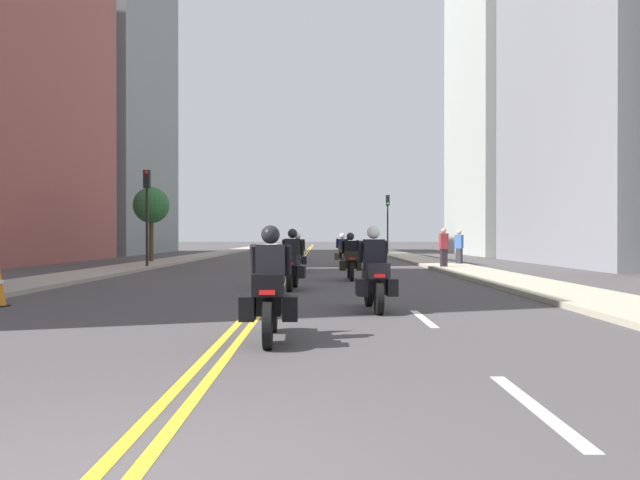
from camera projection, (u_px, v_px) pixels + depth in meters
ground_plane at (305, 255)px, 51.53m from camera, size 264.00×264.00×0.00m
sidewalk_left at (213, 254)px, 51.54m from camera, size 2.28×144.00×0.12m
sidewalk_right at (397, 254)px, 51.52m from camera, size 2.28×144.00×0.12m
centreline_yellow_inner at (303, 255)px, 51.53m from camera, size 0.12×132.00×0.01m
centreline_yellow_outer at (307, 255)px, 51.53m from camera, size 0.12×132.00×0.01m
lane_dashes_white at (357, 266)px, 32.53m from camera, size 0.14×56.40×0.01m
building_right_1 at (622, 10)px, 33.83m from camera, size 8.21×17.35×26.13m
building_left_2 at (113, 79)px, 55.75m from camera, size 7.42×17.38×29.60m
building_right_2 at (519, 98)px, 52.83m from camera, size 9.11×15.09×25.02m
motorcycle_0 at (271, 294)px, 9.02m from camera, size 0.77×2.18×1.59m
motorcycle_1 at (375, 277)px, 12.70m from camera, size 0.78×2.14×1.65m
motorcycle_2 at (293, 265)px, 17.75m from camera, size 0.78×2.15×1.65m
motorcycle_3 at (351, 260)px, 21.73m from camera, size 0.76×2.15×1.57m
motorcycle_4 at (298, 256)px, 26.66m from camera, size 0.77×2.08×1.60m
motorcycle_5 at (343, 253)px, 30.73m from camera, size 0.76×2.20×1.60m
traffic_cone_0 at (1, 287)px, 13.48m from camera, size 0.31×0.31×0.80m
traffic_light_near at (148, 200)px, 29.38m from camera, size 0.28×0.38×4.40m
traffic_light_far at (388, 214)px, 51.08m from camera, size 0.28×0.38×4.65m
pedestrian_0 at (460, 247)px, 32.18m from camera, size 0.42×0.40×1.76m
pedestrian_1 at (444, 248)px, 28.92m from camera, size 0.40×0.29×1.81m
street_tree_0 at (152, 206)px, 35.67m from camera, size 1.95×1.95×4.12m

